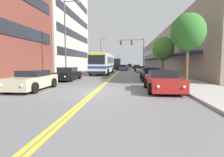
{
  "coord_description": "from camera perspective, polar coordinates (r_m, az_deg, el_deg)",
  "views": [
    {
      "loc": [
        2.14,
        -11.13,
        1.87
      ],
      "look_at": [
        -0.52,
        16.11,
        -0.66
      ],
      "focal_mm": 28.0,
      "sensor_mm": 36.0,
      "label": 1
    }
  ],
  "objects": [
    {
      "name": "ground_plane",
      "position": [
        48.22,
        3.03,
        3.06
      ],
      "size": [
        240.0,
        240.0,
        0.0
      ],
      "primitive_type": "plane",
      "color": "slate"
    },
    {
      "name": "sidewalk_left",
      "position": [
        49.06,
        -5.41,
        3.15
      ],
      "size": [
        3.39,
        106.0,
        0.12
      ],
      "color": "#9E9B96",
      "rests_on": "ground_plane"
    },
    {
      "name": "sidewalk_right",
      "position": [
        48.43,
        11.58,
        3.04
      ],
      "size": [
        3.39,
        106.0,
        0.12
      ],
      "color": "#9E9B96",
      "rests_on": "ground_plane"
    },
    {
      "name": "centre_line",
      "position": [
        48.22,
        3.03,
        3.06
      ],
      "size": [
        0.34,
        106.0,
        0.01
      ],
      "color": "yellow",
      "rests_on": "ground_plane"
    },
    {
      "name": "office_tower_left",
      "position": [
        42.69,
        -20.28,
        22.97
      ],
      "size": [
        12.08,
        21.97,
        30.13
      ],
      "color": "beige",
      "rests_on": "ground_plane"
    },
    {
      "name": "storefront_row_right",
      "position": [
        49.43,
        18.57,
        7.73
      ],
      "size": [
        9.1,
        68.0,
        8.43
      ],
      "color": "gray",
      "rests_on": "ground_plane"
    },
    {
      "name": "city_bus",
      "position": [
        29.24,
        -2.86,
        5.13
      ],
      "size": [
        2.84,
        12.04,
        3.17
      ],
      "color": "silver",
      "rests_on": "ground_plane"
    },
    {
      "name": "car_black_parked_left_near",
      "position": [
        19.01,
        -14.42,
        1.4
      ],
      "size": [
        2.08,
        4.8,
        1.37
      ],
      "color": "black",
      "rests_on": "ground_plane"
    },
    {
      "name": "car_beige_parked_left_mid",
      "position": [
        13.07,
        -24.52,
        -0.59
      ],
      "size": [
        2.03,
        4.44,
        1.34
      ],
      "color": "#BCAD89",
      "rests_on": "ground_plane"
    },
    {
      "name": "car_silver_parked_left_far",
      "position": [
        39.89,
        -3.71,
        3.45
      ],
      "size": [
        2.02,
        4.77,
        1.29
      ],
      "color": "#B7B7BC",
      "rests_on": "ground_plane"
    },
    {
      "name": "car_red_parked_right_foreground",
      "position": [
        11.91,
        16.22,
        -0.85
      ],
      "size": [
        2.17,
        4.6,
        1.34
      ],
      "color": "maroon",
      "rests_on": "ground_plane"
    },
    {
      "name": "car_navy_parked_right_mid",
      "position": [
        18.47,
        12.62,
        1.3
      ],
      "size": [
        2.06,
        4.88,
        1.33
      ],
      "color": "#19234C",
      "rests_on": "ground_plane"
    },
    {
      "name": "car_charcoal_parked_right_far",
      "position": [
        53.18,
        8.06,
        3.82
      ],
      "size": [
        2.2,
        4.71,
        1.16
      ],
      "color": "#232328",
      "rests_on": "ground_plane"
    },
    {
      "name": "car_champagne_parked_right_end",
      "position": [
        34.57,
        9.22,
        3.04
      ],
      "size": [
        2.02,
        4.21,
        1.18
      ],
      "color": "beige",
      "rests_on": "ground_plane"
    },
    {
      "name": "car_white_moving_lead",
      "position": [
        48.73,
        3.67,
        3.74
      ],
      "size": [
        2.16,
        4.59,
        1.2
      ],
      "color": "white",
      "rests_on": "ground_plane"
    },
    {
      "name": "car_dark_grey_moving_second",
      "position": [
        69.45,
        5.76,
        4.23
      ],
      "size": [
        2.01,
        4.21,
        1.31
      ],
      "color": "#38383D",
      "rests_on": "ground_plane"
    },
    {
      "name": "car_slate_blue_moving_third",
      "position": [
        41.66,
        3.72,
        3.55
      ],
      "size": [
        2.02,
        4.23,
        1.33
      ],
      "color": "#475675",
      "rests_on": "ground_plane"
    },
    {
      "name": "box_truck",
      "position": [
        48.57,
        1.47,
        4.91
      ],
      "size": [
        2.56,
        7.49,
        2.93
      ],
      "color": "black",
      "rests_on": "ground_plane"
    },
    {
      "name": "traffic_signal_mast",
      "position": [
        37.92,
        7.45,
        9.9
      ],
      "size": [
        5.78,
        0.38,
        6.98
      ],
      "color": "#47474C",
      "rests_on": "ground_plane"
    },
    {
      "name": "street_lamp_left_near",
      "position": [
        21.55,
        -14.43,
        14.11
      ],
      "size": [
        2.09,
        0.28,
        8.97
      ],
      "color": "#47474C",
      "rests_on": "ground_plane"
    },
    {
      "name": "street_lamp_left_far",
      "position": [
        46.51,
        -3.39,
        8.94
      ],
      "size": [
        1.92,
        0.28,
        8.26
      ],
      "color": "#47474C",
      "rests_on": "ground_plane"
    },
    {
      "name": "street_tree_right_near",
      "position": [
        15.25,
        23.54,
        13.68
      ],
      "size": [
        2.63,
        2.63,
        5.56
      ],
      "color": "brown",
      "rests_on": "sidewalk_right"
    },
    {
      "name": "street_tree_right_mid",
      "position": [
        25.03,
        16.36,
        9.3
      ],
      "size": [
        2.93,
        2.93,
        5.22
      ],
      "color": "brown",
      "rests_on": "sidewalk_right"
    },
    {
      "name": "fire_hydrant",
      "position": [
        23.96,
        14.72,
        1.93
      ],
      "size": [
        0.35,
        0.27,
        0.84
      ],
      "color": "yellow",
      "rests_on": "sidewalk_right"
    }
  ]
}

